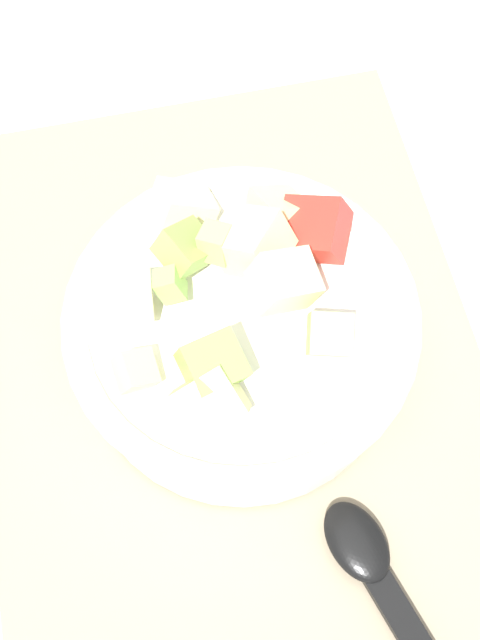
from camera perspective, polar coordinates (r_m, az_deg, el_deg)
ground_plane at (r=0.64m, az=-0.65°, el=-2.76°), size 2.40×2.40×0.00m
placemat at (r=0.63m, az=-0.65°, el=-2.66°), size 0.47×0.36×0.01m
salad_bowl at (r=0.59m, az=-0.00°, el=-0.26°), size 0.23×0.23×0.12m
serving_spoon at (r=0.59m, az=10.18°, el=-18.06°), size 0.23×0.09×0.01m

